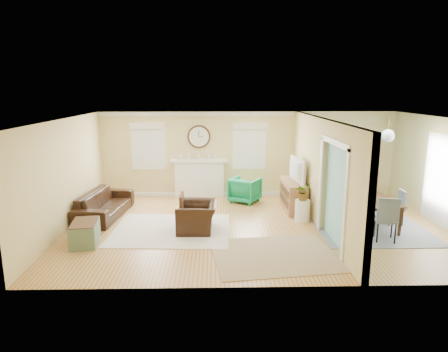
% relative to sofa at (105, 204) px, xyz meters
% --- Properties ---
extents(floor, '(9.00, 9.00, 0.00)m').
position_rel_sofa_xyz_m(floor, '(3.90, -0.94, -0.33)').
color(floor, '#9E692A').
rests_on(floor, ground).
extents(wall_back, '(9.00, 0.02, 2.60)m').
position_rel_sofa_xyz_m(wall_back, '(3.90, 2.06, 0.97)').
color(wall_back, '#DBC57C').
rests_on(wall_back, ground).
extents(wall_front, '(9.00, 0.02, 2.60)m').
position_rel_sofa_xyz_m(wall_front, '(3.90, -3.94, 0.97)').
color(wall_front, '#DBC57C').
rests_on(wall_front, ground).
extents(wall_left, '(0.02, 6.00, 2.60)m').
position_rel_sofa_xyz_m(wall_left, '(-0.60, -0.94, 0.97)').
color(wall_left, '#DBC57C').
rests_on(wall_left, ground).
extents(wall_right, '(0.02, 6.00, 2.60)m').
position_rel_sofa_xyz_m(wall_right, '(8.40, -0.94, 0.97)').
color(wall_right, '#DBC57C').
rests_on(wall_right, ground).
extents(ceiling, '(9.00, 6.00, 0.02)m').
position_rel_sofa_xyz_m(ceiling, '(3.90, -0.94, 2.27)').
color(ceiling, white).
rests_on(ceiling, wall_back).
extents(partition, '(0.17, 6.00, 2.60)m').
position_rel_sofa_xyz_m(partition, '(5.41, -0.66, 1.03)').
color(partition, '#DBC57C').
rests_on(partition, ground).
extents(fireplace, '(1.70, 0.30, 1.17)m').
position_rel_sofa_xyz_m(fireplace, '(2.40, 1.94, 0.27)').
color(fireplace, white).
rests_on(fireplace, ground).
extents(wall_clock, '(0.70, 0.07, 0.70)m').
position_rel_sofa_xyz_m(wall_clock, '(2.40, 2.03, 1.52)').
color(wall_clock, '#422616').
rests_on(wall_clock, wall_back).
extents(window_left, '(1.05, 0.13, 1.42)m').
position_rel_sofa_xyz_m(window_left, '(0.85, 2.02, 1.33)').
color(window_left, white).
rests_on(window_left, wall_back).
extents(window_right, '(1.05, 0.13, 1.42)m').
position_rel_sofa_xyz_m(window_right, '(3.95, 2.02, 1.33)').
color(window_right, white).
rests_on(window_right, wall_back).
extents(french_doors, '(0.06, 1.70, 2.20)m').
position_rel_sofa_xyz_m(french_doors, '(8.36, -0.94, 0.77)').
color(french_doors, white).
rests_on(french_doors, ground).
extents(pendant, '(0.30, 0.30, 0.55)m').
position_rel_sofa_xyz_m(pendant, '(6.90, -0.94, 1.87)').
color(pendant, gold).
rests_on(pendant, ceiling).
extents(rug_cream, '(2.82, 2.47, 0.01)m').
position_rel_sofa_xyz_m(rug_cream, '(1.85, -1.09, -0.32)').
color(rug_cream, '#F5E7CD').
rests_on(rug_cream, floor).
extents(rug_jute, '(2.65, 2.27, 0.01)m').
position_rel_sofa_xyz_m(rug_jute, '(4.06, -2.63, -0.32)').
color(rug_jute, tan).
rests_on(rug_jute, floor).
extents(rug_grey, '(2.57, 3.22, 0.01)m').
position_rel_sofa_xyz_m(rug_grey, '(6.57, -0.75, -0.32)').
color(rug_grey, slate).
rests_on(rug_grey, floor).
extents(sofa, '(1.11, 2.35, 0.66)m').
position_rel_sofa_xyz_m(sofa, '(0.00, 0.00, 0.00)').
color(sofa, black).
rests_on(sofa, floor).
extents(eames_chair, '(0.93, 1.06, 0.67)m').
position_rel_sofa_xyz_m(eames_chair, '(2.46, -1.15, 0.00)').
color(eames_chair, black).
rests_on(eames_chair, floor).
extents(green_chair, '(1.07, 1.08, 0.72)m').
position_rel_sofa_xyz_m(green_chair, '(3.76, 1.28, 0.03)').
color(green_chair, '#118346').
rests_on(green_chair, floor).
extents(trunk, '(0.64, 0.93, 0.50)m').
position_rel_sofa_xyz_m(trunk, '(0.09, -1.94, -0.08)').
color(trunk, '#587159').
rests_on(trunk, floor).
extents(credenza, '(0.51, 1.49, 0.80)m').
position_rel_sofa_xyz_m(credenza, '(5.04, 0.49, 0.07)').
color(credenza, '#9A6D40').
rests_on(credenza, floor).
extents(tv, '(0.28, 1.13, 0.65)m').
position_rel_sofa_xyz_m(tv, '(5.02, 0.49, 0.79)').
color(tv, black).
rests_on(tv, credenza).
extents(garden_stool, '(0.37, 0.37, 0.55)m').
position_rel_sofa_xyz_m(garden_stool, '(5.07, -0.53, -0.06)').
color(garden_stool, white).
rests_on(garden_stool, floor).
extents(potted_plant, '(0.54, 0.54, 0.45)m').
position_rel_sofa_xyz_m(potted_plant, '(5.07, -0.53, 0.44)').
color(potted_plant, '#337F33').
rests_on(potted_plant, garden_stool).
extents(dining_table, '(1.25, 2.06, 0.70)m').
position_rel_sofa_xyz_m(dining_table, '(6.57, -0.75, 0.02)').
color(dining_table, '#422616').
rests_on(dining_table, floor).
extents(dining_chair_n, '(0.45, 0.45, 0.86)m').
position_rel_sofa_xyz_m(dining_chair_n, '(6.58, 0.28, 0.17)').
color(dining_chair_n, slate).
rests_on(dining_chair_n, floor).
extents(dining_chair_s, '(0.53, 0.53, 1.01)m').
position_rel_sofa_xyz_m(dining_chair_s, '(6.59, -1.89, 0.27)').
color(dining_chair_s, slate).
rests_on(dining_chair_s, floor).
extents(dining_chair_w, '(0.45, 0.45, 1.00)m').
position_rel_sofa_xyz_m(dining_chair_w, '(5.94, -0.84, 0.26)').
color(dining_chair_w, white).
rests_on(dining_chair_w, floor).
extents(dining_chair_e, '(0.40, 0.40, 0.87)m').
position_rel_sofa_xyz_m(dining_chair_e, '(7.27, -0.83, 0.18)').
color(dining_chair_e, slate).
rests_on(dining_chair_e, floor).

